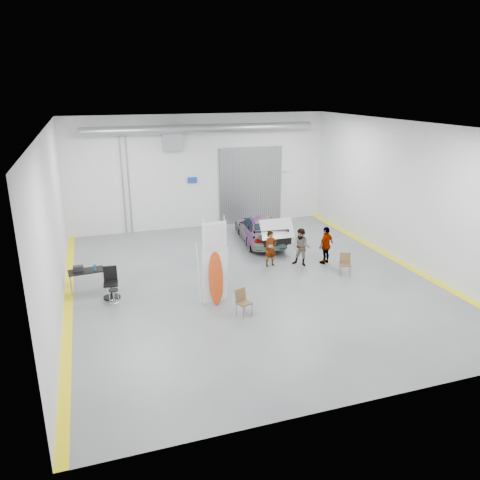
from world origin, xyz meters
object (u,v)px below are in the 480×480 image
object	(u,v)px
sedan_car	(260,229)
folding_chair_near	(244,308)
office_chair	(111,285)
person_c	(326,245)
work_table	(84,271)
shop_stool	(114,298)
surfboard_display	(214,270)
person_b	(301,247)
person_a	(271,249)
folding_chair_far	(345,269)

from	to	relation	value
sedan_car	folding_chair_near	bearing A→B (deg)	72.80
office_chair	folding_chair_near	bearing A→B (deg)	-29.69
person_c	work_table	distance (m)	9.94
sedan_car	person_c	bearing A→B (deg)	121.71
folding_chair_near	shop_stool	size ratio (longest dim) A/B	1.33
shop_stool	surfboard_display	bearing A→B (deg)	-14.23
person_b	folding_chair_near	xyz separation A→B (m)	(-3.81, -3.63, -0.53)
sedan_car	work_table	xyz separation A→B (m)	(-8.27, -3.40, 0.14)
person_b	surfboard_display	size ratio (longest dim) A/B	0.51
person_c	folding_chair_near	bearing A→B (deg)	6.71
person_a	folding_chair_far	bearing A→B (deg)	-49.15
surfboard_display	folding_chair_far	world-z (taller)	surfboard_display
person_b	surfboard_display	bearing A→B (deg)	-107.04
surfboard_display	work_table	world-z (taller)	surfboard_display
person_b	work_table	xyz separation A→B (m)	(-8.82, 0.15, -0.01)
person_c	office_chair	distance (m)	9.09
person_a	person_b	world-z (taller)	person_b
folding_chair_near	person_a	bearing A→B (deg)	36.95
person_c	shop_stool	distance (m)	9.16
person_a	folding_chair_far	distance (m)	3.20
person_a	person_b	distance (m)	1.31
person_c	surfboard_display	bearing A→B (deg)	-5.74
folding_chair_near	folding_chair_far	bearing A→B (deg)	1.46
person_b	folding_chair_near	size ratio (longest dim) A/B	1.80
sedan_car	folding_chair_near	size ratio (longest dim) A/B	5.03
work_table	office_chair	bearing A→B (deg)	-46.42
sedan_car	folding_chair_far	world-z (taller)	sedan_car
person_a	folding_chair_near	distance (m)	4.76
person_a	office_chair	size ratio (longest dim) A/B	1.36
sedan_car	person_b	xyz separation A→B (m)	(0.54, -3.55, 0.16)
person_c	office_chair	xyz separation A→B (m)	(-9.06, -0.68, -0.32)
folding_chair_far	folding_chair_near	bearing A→B (deg)	-136.21
sedan_car	work_table	size ratio (longest dim) A/B	3.43
person_a	folding_chair_near	size ratio (longest dim) A/B	1.71
folding_chair_near	office_chair	bearing A→B (deg)	124.82
person_a	work_table	world-z (taller)	person_a
work_table	office_chair	distance (m)	1.31
person_a	surfboard_display	size ratio (longest dim) A/B	0.49
person_a	person_b	bearing A→B (deg)	-26.98
person_b	surfboard_display	distance (m)	5.18
surfboard_display	folding_chair_near	xyz separation A→B (m)	(0.70, -1.12, -1.01)
office_chair	shop_stool	bearing A→B (deg)	-82.31
sedan_car	surfboard_display	world-z (taller)	surfboard_display
person_a	shop_stool	bearing A→B (deg)	-173.74
sedan_car	person_c	xyz separation A→B (m)	(1.66, -3.65, 0.17)
person_b	person_c	distance (m)	1.13
sedan_car	folding_chair_far	size ratio (longest dim) A/B	5.01
folding_chair_near	shop_stool	distance (m)	4.54
folding_chair_near	work_table	xyz separation A→B (m)	(-5.01, 3.78, 0.52)
surfboard_display	office_chair	distance (m)	3.92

